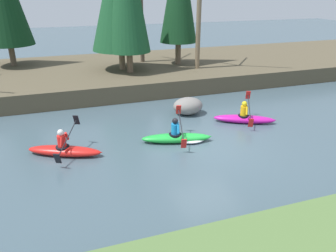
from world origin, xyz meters
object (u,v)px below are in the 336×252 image
object	(u,v)px
kayaker_trailing	(65,150)
boulder_midstream	(188,106)
kayaker_lead	(245,118)
kayaker_middle	(179,137)

from	to	relation	value
kayaker_trailing	boulder_midstream	distance (m)	6.27
kayaker_trailing	boulder_midstream	world-z (taller)	kayaker_trailing
kayaker_trailing	boulder_midstream	bearing A→B (deg)	48.21
kayaker_lead	kayaker_trailing	xyz separation A→B (m)	(-7.76, -0.66, 0.00)
kayaker_middle	kayaker_trailing	size ratio (longest dim) A/B	1.03
boulder_midstream	kayaker_trailing	bearing A→B (deg)	-156.57
kayaker_middle	boulder_midstream	distance (m)	3.14
kayaker_middle	kayaker_trailing	distance (m)	4.29
kayaker_middle	boulder_midstream	bearing A→B (deg)	76.26
kayaker_middle	boulder_midstream	xyz separation A→B (m)	(1.47, 2.77, 0.21)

